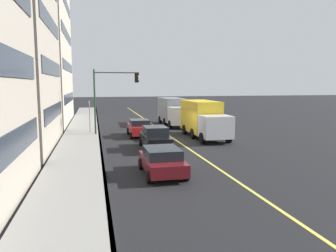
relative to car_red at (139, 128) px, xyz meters
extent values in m
plane|color=black|center=(-3.04, -2.72, -0.79)|extent=(200.00, 200.00, 0.00)
cube|color=gray|center=(-3.04, 5.11, -0.72)|extent=(80.00, 3.28, 0.15)
cube|color=slate|center=(-3.04, 3.55, -0.72)|extent=(80.00, 0.16, 0.15)
cube|color=#D8CC4C|center=(-3.04, -2.72, -0.79)|extent=(80.00, 0.16, 0.01)
cube|color=#262D38|center=(-15.53, 6.92, 1.65)|extent=(9.03, 0.06, 1.10)
cube|color=#262D38|center=(-15.53, 6.92, 4.70)|extent=(9.03, 0.06, 1.10)
cube|color=#262D38|center=(-2.89, 6.92, 1.83)|extent=(10.57, 0.06, 1.10)
cube|color=#262D38|center=(-2.89, 6.92, 5.10)|extent=(10.57, 0.06, 1.10)
cube|color=#262D38|center=(-2.89, 6.92, 8.38)|extent=(10.57, 0.06, 1.10)
cube|color=#B2A893|center=(13.28, 11.62, 11.75)|extent=(17.02, 9.34, 25.09)
cube|color=#262D38|center=(13.28, 6.92, 2.25)|extent=(14.30, 0.06, 1.10)
cube|color=#262D38|center=(13.28, 6.92, 6.05)|extent=(14.30, 0.06, 1.10)
cube|color=#262D38|center=(13.28, 6.92, 9.85)|extent=(14.30, 0.06, 1.10)
cube|color=#262D38|center=(13.28, 6.92, 13.65)|extent=(14.30, 0.06, 1.10)
cube|color=red|center=(0.03, 0.00, -0.13)|extent=(4.01, 1.78, 0.73)
cube|color=black|center=(-0.11, 0.00, 0.49)|extent=(2.00, 1.64, 0.51)
cylinder|color=black|center=(1.36, 0.87, -0.49)|extent=(0.60, 0.22, 0.60)
cylinder|color=black|center=(1.36, -0.87, -0.49)|extent=(0.60, 0.22, 0.60)
cylinder|color=black|center=(-1.29, 0.87, -0.49)|extent=(0.60, 0.22, 0.60)
cylinder|color=black|center=(-1.29, -0.87, -0.49)|extent=(0.60, 0.22, 0.60)
cube|color=black|center=(-6.03, -0.31, -0.13)|extent=(4.31, 1.73, 0.73)
cube|color=black|center=(-6.21, -0.31, 0.56)|extent=(2.00, 1.59, 0.65)
cylinder|color=black|center=(-4.60, 0.54, -0.49)|extent=(0.60, 0.22, 0.60)
cylinder|color=black|center=(-4.60, -1.15, -0.49)|extent=(0.60, 0.22, 0.60)
cylinder|color=black|center=(-7.45, 0.54, -0.49)|extent=(0.60, 0.22, 0.60)
cylinder|color=black|center=(-7.45, -1.15, -0.49)|extent=(0.60, 0.22, 0.60)
cube|color=#591116|center=(-12.79, 0.59, -0.18)|extent=(4.03, 1.88, 0.62)
cube|color=black|center=(-12.82, 0.59, 0.38)|extent=(2.20, 1.73, 0.50)
cylinder|color=black|center=(-11.46, 1.51, -0.49)|extent=(0.60, 0.22, 0.60)
cylinder|color=black|center=(-11.46, -0.33, -0.49)|extent=(0.60, 0.22, 0.60)
cylinder|color=black|center=(-14.12, 1.51, -0.49)|extent=(0.60, 0.22, 0.60)
cylinder|color=black|center=(-14.12, -0.33, -0.49)|extent=(0.60, 0.22, 0.60)
cube|color=silver|center=(-4.90, -5.44, 0.54)|extent=(2.08, 2.34, 1.77)
cube|color=gold|center=(-1.12, -5.44, 1.04)|extent=(5.20, 2.34, 2.76)
cylinder|color=black|center=(-4.90, -6.56, -0.34)|extent=(0.90, 0.28, 0.90)
cylinder|color=black|center=(-4.90, -4.32, -0.34)|extent=(0.90, 0.28, 0.90)
cylinder|color=black|center=(0.18, -6.56, -0.34)|extent=(0.90, 0.28, 0.90)
cylinder|color=black|center=(0.18, -4.32, -0.34)|extent=(0.90, 0.28, 0.90)
cylinder|color=black|center=(-2.41, -6.56, -0.34)|extent=(0.90, 0.28, 0.90)
cylinder|color=black|center=(-2.41, -4.32, -0.34)|extent=(0.90, 0.28, 0.90)
cube|color=silver|center=(4.16, -4.92, 0.58)|extent=(2.15, 2.23, 1.85)
cube|color=slate|center=(8.08, -4.92, 0.99)|extent=(5.39, 2.23, 2.66)
cylinder|color=black|center=(4.16, -5.98, -0.34)|extent=(0.90, 0.28, 0.90)
cylinder|color=black|center=(4.16, -3.85, -0.34)|extent=(0.90, 0.28, 0.90)
cylinder|color=black|center=(9.43, -5.98, -0.34)|extent=(0.90, 0.28, 0.90)
cylinder|color=black|center=(9.43, -3.85, -0.34)|extent=(0.90, 0.28, 0.90)
cylinder|color=black|center=(6.73, -5.98, -0.34)|extent=(0.90, 0.28, 0.90)
cylinder|color=black|center=(6.73, -3.85, -0.34)|extent=(0.90, 0.28, 0.90)
cylinder|color=#1E3823|center=(1.34, 3.87, 2.23)|extent=(0.16, 0.16, 6.05)
cylinder|color=#1E3823|center=(1.34, 1.83, 4.96)|extent=(0.10, 4.08, 0.10)
cube|color=black|center=(1.34, 0.04, 4.51)|extent=(0.28, 0.30, 0.90)
sphere|color=#360605|center=(1.34, -0.14, 4.81)|extent=(0.18, 0.18, 0.18)
sphere|color=gold|center=(1.34, -0.14, 4.51)|extent=(0.18, 0.18, 0.18)
sphere|color=black|center=(1.34, -0.14, 4.21)|extent=(0.18, 0.18, 0.18)
cylinder|color=slate|center=(2.23, 4.37, 0.80)|extent=(0.08, 0.08, 3.19)
cube|color=white|center=(2.23, 4.39, 2.20)|extent=(0.60, 0.02, 0.20)
cube|color=#DB5919|center=(2.23, 4.39, 1.85)|extent=(0.44, 0.02, 0.28)
camera|label=1|loc=(-28.87, 3.97, 3.87)|focal=34.61mm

